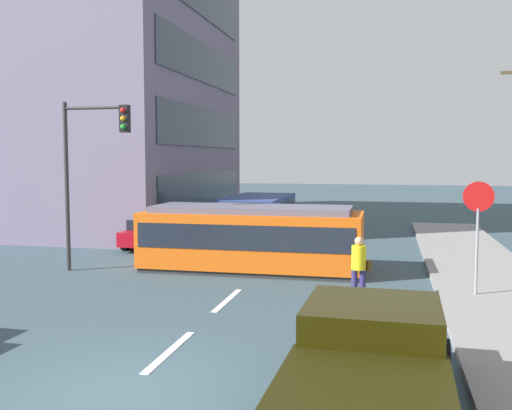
{
  "coord_description": "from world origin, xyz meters",
  "views": [
    {
      "loc": [
        3.94,
        -8.01,
        3.64
      ],
      "look_at": [
        0.01,
        9.23,
        2.17
      ],
      "focal_mm": 40.84,
      "sensor_mm": 36.0,
      "label": 1
    }
  ],
  "objects_px": {
    "pickup_truck_parked": "(370,366)",
    "stop_sign": "(478,214)",
    "streetcar_tram": "(252,237)",
    "parked_sedan_mid": "(157,231)",
    "parked_sedan_far": "(202,216)",
    "city_bus": "(257,214)",
    "traffic_light_mast": "(90,155)",
    "pedestrian_crossing": "(359,266)"
  },
  "relations": [
    {
      "from": "parked_sedan_far",
      "to": "stop_sign",
      "type": "relative_size",
      "value": 1.47
    },
    {
      "from": "parked_sedan_mid",
      "to": "stop_sign",
      "type": "relative_size",
      "value": 1.42
    },
    {
      "from": "pedestrian_crossing",
      "to": "pickup_truck_parked",
      "type": "xyz_separation_m",
      "value": [
        0.48,
        -6.59,
        -0.15
      ]
    },
    {
      "from": "city_bus",
      "to": "pedestrian_crossing",
      "type": "height_order",
      "value": "city_bus"
    },
    {
      "from": "streetcar_tram",
      "to": "pedestrian_crossing",
      "type": "bearing_deg",
      "value": -44.6
    },
    {
      "from": "stop_sign",
      "to": "traffic_light_mast",
      "type": "relative_size",
      "value": 0.54
    },
    {
      "from": "pedestrian_crossing",
      "to": "stop_sign",
      "type": "xyz_separation_m",
      "value": [
        2.9,
        1.05,
        1.25
      ]
    },
    {
      "from": "streetcar_tram",
      "to": "parked_sedan_mid",
      "type": "height_order",
      "value": "streetcar_tram"
    },
    {
      "from": "parked_sedan_mid",
      "to": "traffic_light_mast",
      "type": "xyz_separation_m",
      "value": [
        -0.03,
        -5.28,
        3.07
      ]
    },
    {
      "from": "traffic_light_mast",
      "to": "parked_sedan_far",
      "type": "bearing_deg",
      "value": 90.87
    },
    {
      "from": "pickup_truck_parked",
      "to": "stop_sign",
      "type": "height_order",
      "value": "stop_sign"
    },
    {
      "from": "pedestrian_crossing",
      "to": "parked_sedan_far",
      "type": "bearing_deg",
      "value": 121.78
    },
    {
      "from": "city_bus",
      "to": "traffic_light_mast",
      "type": "bearing_deg",
      "value": -112.13
    },
    {
      "from": "streetcar_tram",
      "to": "parked_sedan_mid",
      "type": "relative_size",
      "value": 1.72
    },
    {
      "from": "pickup_truck_parked",
      "to": "traffic_light_mast",
      "type": "xyz_separation_m",
      "value": [
        -8.95,
        8.79,
        2.89
      ]
    },
    {
      "from": "pedestrian_crossing",
      "to": "city_bus",
      "type": "bearing_deg",
      "value": 115.06
    },
    {
      "from": "parked_sedan_mid",
      "to": "pedestrian_crossing",
      "type": "bearing_deg",
      "value": -41.54
    },
    {
      "from": "parked_sedan_mid",
      "to": "stop_sign",
      "type": "bearing_deg",
      "value": -29.55
    },
    {
      "from": "parked_sedan_far",
      "to": "parked_sedan_mid",
      "type": "bearing_deg",
      "value": -88.16
    },
    {
      "from": "city_bus",
      "to": "stop_sign",
      "type": "relative_size",
      "value": 1.93
    },
    {
      "from": "pedestrian_crossing",
      "to": "stop_sign",
      "type": "relative_size",
      "value": 0.58
    },
    {
      "from": "streetcar_tram",
      "to": "parked_sedan_far",
      "type": "relative_size",
      "value": 1.66
    },
    {
      "from": "city_bus",
      "to": "parked_sedan_mid",
      "type": "distance_m",
      "value": 4.74
    },
    {
      "from": "streetcar_tram",
      "to": "city_bus",
      "type": "relative_size",
      "value": 1.26
    },
    {
      "from": "streetcar_tram",
      "to": "city_bus",
      "type": "distance_m",
      "value": 7.34
    },
    {
      "from": "pedestrian_crossing",
      "to": "streetcar_tram",
      "type": "bearing_deg",
      "value": 135.4
    },
    {
      "from": "streetcar_tram",
      "to": "pedestrian_crossing",
      "type": "height_order",
      "value": "streetcar_tram"
    },
    {
      "from": "streetcar_tram",
      "to": "city_bus",
      "type": "bearing_deg",
      "value": 101.33
    },
    {
      "from": "pedestrian_crossing",
      "to": "stop_sign",
      "type": "height_order",
      "value": "stop_sign"
    },
    {
      "from": "stop_sign",
      "to": "pedestrian_crossing",
      "type": "bearing_deg",
      "value": -160.1
    },
    {
      "from": "streetcar_tram",
      "to": "parked_sedan_far",
      "type": "bearing_deg",
      "value": 115.95
    },
    {
      "from": "parked_sedan_mid",
      "to": "parked_sedan_far",
      "type": "relative_size",
      "value": 0.96
    },
    {
      "from": "pickup_truck_parked",
      "to": "parked_sedan_mid",
      "type": "relative_size",
      "value": 1.24
    },
    {
      "from": "streetcar_tram",
      "to": "traffic_light_mast",
      "type": "height_order",
      "value": "traffic_light_mast"
    },
    {
      "from": "parked_sedan_far",
      "to": "pickup_truck_parked",
      "type": "bearing_deg",
      "value": -66.05
    },
    {
      "from": "parked_sedan_far",
      "to": "stop_sign",
      "type": "bearing_deg",
      "value": -48.19
    },
    {
      "from": "streetcar_tram",
      "to": "pickup_truck_parked",
      "type": "relative_size",
      "value": 1.39
    },
    {
      "from": "stop_sign",
      "to": "streetcar_tram",
      "type": "bearing_deg",
      "value": 159.1
    },
    {
      "from": "pedestrian_crossing",
      "to": "pickup_truck_parked",
      "type": "bearing_deg",
      "value": -85.84
    },
    {
      "from": "pickup_truck_parked",
      "to": "stop_sign",
      "type": "xyz_separation_m",
      "value": [
        2.42,
        7.64,
        1.4
      ]
    },
    {
      "from": "city_bus",
      "to": "streetcar_tram",
      "type": "bearing_deg",
      "value": -78.67
    },
    {
      "from": "parked_sedan_far",
      "to": "city_bus",
      "type": "bearing_deg",
      "value": -41.75
    }
  ]
}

